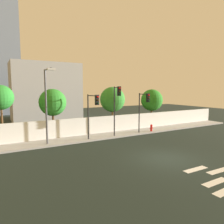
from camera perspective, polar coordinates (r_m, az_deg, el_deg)
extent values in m
plane|color=black|center=(15.59, 14.50, -12.27)|extent=(80.00, 80.00, 0.00)
cube|color=#A4A4A4|center=(21.95, -0.70, -6.42)|extent=(36.00, 2.40, 0.15)
cube|color=white|center=(22.87, -2.28, -3.42)|extent=(36.00, 0.18, 1.80)
cube|color=silver|center=(12.86, 26.52, -16.84)|extent=(1.80, 0.46, 0.01)
cube|color=silver|center=(14.53, 27.22, -14.17)|extent=(1.81, 0.49, 0.01)
cube|color=silver|center=(14.21, 21.98, -14.39)|extent=(1.81, 0.46, 0.01)
cylinder|color=black|center=(21.07, 0.65, 0.17)|extent=(0.12, 0.12, 5.02)
cylinder|color=black|center=(20.37, 1.29, 6.75)|extent=(0.28, 1.24, 0.08)
cube|color=black|center=(19.80, 1.95, 5.75)|extent=(0.37, 0.25, 0.90)
sphere|color=red|center=(19.69, 2.09, 6.53)|extent=(0.18, 0.18, 0.18)
sphere|color=#33260A|center=(19.69, 2.09, 5.71)|extent=(0.18, 0.18, 0.18)
sphere|color=black|center=(19.69, 2.08, 4.90)|extent=(0.18, 0.18, 0.18)
cylinder|color=black|center=(19.82, -6.57, -1.35)|extent=(0.12, 0.12, 4.27)
cylinder|color=black|center=(18.98, -5.45, 4.49)|extent=(0.27, 1.57, 0.08)
cube|color=black|center=(18.33, -4.15, 3.34)|extent=(0.36, 0.24, 0.90)
sphere|color=red|center=(18.22, -3.96, 4.17)|extent=(0.18, 0.18, 0.18)
sphere|color=#33260A|center=(18.23, -3.95, 3.29)|extent=(0.18, 0.18, 0.18)
sphere|color=black|center=(18.25, -3.94, 2.41)|extent=(0.18, 0.18, 0.18)
cylinder|color=black|center=(22.86, 7.48, -0.26)|extent=(0.12, 0.12, 4.33)
cylinder|color=black|center=(22.08, 8.68, 4.87)|extent=(0.18, 1.56, 0.08)
cube|color=black|center=(21.46, 9.86, 3.87)|extent=(0.35, 0.22, 0.90)
sphere|color=red|center=(21.35, 10.06, 4.58)|extent=(0.18, 0.18, 0.18)
sphere|color=#33260A|center=(21.36, 10.05, 3.83)|extent=(0.18, 0.18, 0.18)
sphere|color=black|center=(21.37, 10.03, 3.08)|extent=(0.18, 0.18, 0.18)
cylinder|color=#4C4C51|center=(18.73, -17.65, 1.24)|extent=(0.16, 0.16, 6.41)
cylinder|color=#4C4C51|center=(17.67, -17.22, 11.23)|extent=(0.11, 2.19, 0.10)
cube|color=beige|center=(16.60, -16.35, 11.24)|extent=(0.60, 0.24, 0.16)
cylinder|color=red|center=(24.08, 10.74, -4.47)|extent=(0.24, 0.24, 0.61)
sphere|color=red|center=(24.02, 10.76, -3.66)|extent=(0.26, 0.26, 0.26)
cylinder|color=red|center=(23.97, 10.43, -4.44)|extent=(0.10, 0.09, 0.09)
cylinder|color=red|center=(24.18, 11.05, -4.35)|extent=(0.10, 0.09, 0.09)
cylinder|color=brown|center=(21.24, -27.92, -2.91)|extent=(0.18, 0.18, 3.56)
sphere|color=#29892D|center=(21.02, -28.26, 3.54)|extent=(2.23, 2.23, 2.23)
cylinder|color=brown|center=(21.91, -15.82, -3.11)|extent=(0.22, 0.22, 2.84)
sphere|color=#2B8328|center=(21.67, -16.00, 2.55)|extent=(2.72, 2.72, 2.72)
cylinder|color=brown|center=(24.49, 0.13, -1.81)|extent=(0.20, 0.20, 2.91)
sphere|color=#338A2F|center=(24.28, 0.13, 3.47)|extent=(2.92, 2.92, 2.92)
cylinder|color=brown|center=(27.93, 10.76, -1.13)|extent=(0.21, 0.21, 2.69)
sphere|color=#287E21|center=(27.74, 10.85, 3.23)|extent=(2.84, 2.84, 2.84)
cube|color=#A0A0A0|center=(34.78, -17.70, 5.28)|extent=(10.21, 6.00, 8.93)
cube|color=slate|center=(47.61, -27.87, 20.31)|extent=(5.34, 5.00, 33.98)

